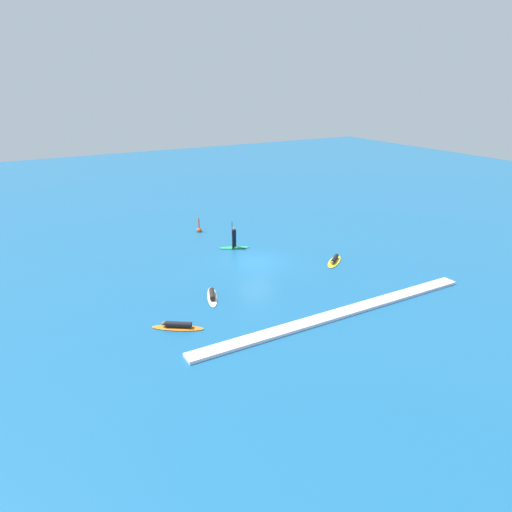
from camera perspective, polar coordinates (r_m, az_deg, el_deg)
ground_plane at (r=35.18m, az=0.00°, el=-0.76°), size 120.00×120.00×0.00m
surfer_on_white_board at (r=29.71m, az=-5.32°, el=-4.73°), size 1.66×2.94×0.40m
surfer_on_orange_board at (r=26.45m, az=-9.43°, el=-8.33°), size 2.76×2.18×0.41m
surfer_on_yellow_board at (r=35.68m, az=9.44°, el=-0.51°), size 2.65×2.34×0.40m
surfer_on_green_board at (r=37.99m, az=-2.66°, el=1.72°), size 2.48×1.54×2.28m
marker_buoy at (r=42.51m, az=-6.87°, el=3.16°), size 0.46×0.46×1.36m
wave_crest at (r=27.92m, az=10.04°, el=-6.86°), size 18.98×0.90×0.18m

